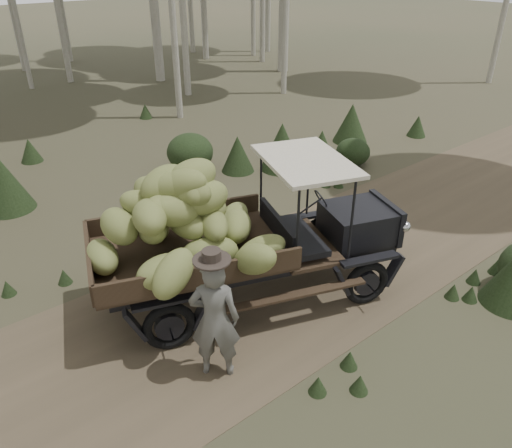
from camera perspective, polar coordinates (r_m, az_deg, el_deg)
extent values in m
plane|color=#473D2B|center=(8.58, -6.77, -11.48)|extent=(120.00, 120.00, 0.00)
cube|color=brown|center=(8.58, -6.77, -11.46)|extent=(70.00, 4.00, 0.01)
cube|color=black|center=(9.35, 11.38, 0.12)|extent=(1.41, 1.38, 0.61)
cube|color=black|center=(9.65, 14.54, 0.70)|extent=(0.48, 1.09, 0.69)
cube|color=black|center=(8.67, 2.44, -0.88)|extent=(0.62, 1.50, 0.61)
cube|color=#38281C|center=(8.35, -7.63, -3.30)|extent=(3.62, 2.95, 0.09)
cube|color=#38281C|center=(9.11, -9.09, 0.97)|extent=(2.96, 1.13, 0.36)
cube|color=#38281C|center=(7.41, -6.03, -5.91)|extent=(2.96, 1.13, 0.36)
cube|color=#38281C|center=(8.15, -18.51, -3.90)|extent=(0.75, 1.91, 0.36)
cube|color=beige|center=(8.30, 5.73, 7.19)|extent=(1.85, 2.22, 0.07)
cube|color=black|center=(9.17, -0.88, -2.95)|extent=(4.87, 1.85, 0.20)
cube|color=black|center=(8.50, 0.95, -5.80)|extent=(4.87, 1.85, 0.20)
torus|color=black|center=(10.26, 7.49, -1.20)|extent=(0.85, 0.43, 0.85)
torus|color=black|center=(8.97, 12.51, -6.60)|extent=(0.85, 0.43, 0.85)
torus|color=black|center=(9.40, -11.88, -4.69)|extent=(0.85, 0.43, 0.85)
torus|color=black|center=(7.97, -9.86, -11.46)|extent=(0.85, 0.43, 0.85)
sphere|color=beige|center=(10.04, 13.50, 2.34)|extent=(0.20, 0.20, 0.20)
sphere|color=beige|center=(9.32, 16.68, -0.30)|extent=(0.20, 0.20, 0.20)
ellipsoid|color=olive|center=(8.04, -17.19, -3.59)|extent=(0.65, 0.96, 0.50)
ellipsoid|color=olive|center=(7.90, -8.04, 0.21)|extent=(0.59, 0.91, 0.59)
ellipsoid|color=olive|center=(7.94, -12.69, 2.15)|extent=(0.95, 0.82, 0.68)
ellipsoid|color=olive|center=(7.80, -7.51, 5.16)|extent=(1.01, 0.58, 0.75)
ellipsoid|color=olive|center=(8.74, -11.47, 0.09)|extent=(0.60, 0.90, 0.65)
ellipsoid|color=olive|center=(7.84, -4.91, 0.01)|extent=(0.72, 0.92, 0.55)
ellipsoid|color=olive|center=(7.79, -5.77, 3.02)|extent=(0.83, 0.58, 0.53)
ellipsoid|color=olive|center=(7.60, -8.40, 4.51)|extent=(0.89, 0.99, 0.68)
ellipsoid|color=olive|center=(7.44, -10.50, -5.40)|extent=(0.91, 0.60, 0.55)
ellipsoid|color=olive|center=(7.90, -15.36, -0.25)|extent=(0.57, 0.87, 0.70)
ellipsoid|color=olive|center=(8.11, -11.86, 3.44)|extent=(0.50, 0.90, 0.57)
ellipsoid|color=olive|center=(7.66, -7.96, 3.93)|extent=(0.80, 1.01, 0.56)
ellipsoid|color=olive|center=(7.88, 0.65, -2.98)|extent=(0.99, 0.72, 0.62)
ellipsoid|color=olive|center=(8.50, -9.16, 1.84)|extent=(0.93, 0.80, 0.52)
ellipsoid|color=olive|center=(8.00, -7.45, 3.80)|extent=(0.74, 1.01, 0.58)
ellipsoid|color=olive|center=(7.70, -7.13, 4.58)|extent=(0.87, 1.04, 0.62)
ellipsoid|color=olive|center=(8.72, -2.55, 0.70)|extent=(0.93, 0.78, 0.58)
ellipsoid|color=olive|center=(8.02, -6.30, 1.10)|extent=(1.08, 1.02, 0.80)
ellipsoid|color=olive|center=(7.49, -12.08, 0.78)|extent=(0.80, 1.00, 0.57)
ellipsoid|color=olive|center=(7.83, -10.37, 4.53)|extent=(0.99, 0.66, 0.69)
ellipsoid|color=olive|center=(8.44, -2.37, -0.26)|extent=(1.07, 1.09, 0.63)
ellipsoid|color=olive|center=(8.43, -10.13, 1.81)|extent=(0.94, 0.68, 0.71)
ellipsoid|color=olive|center=(7.63, -9.34, 1.54)|extent=(0.98, 0.69, 0.70)
ellipsoid|color=olive|center=(7.68, -9.86, 4.24)|extent=(0.96, 1.06, 0.66)
ellipsoid|color=olive|center=(7.87, -5.21, -3.28)|extent=(1.10, 0.77, 0.66)
ellipsoid|color=olive|center=(7.88, -11.79, -0.72)|extent=(0.65, 0.97, 0.66)
ellipsoid|color=olive|center=(7.60, -11.02, 1.79)|extent=(0.97, 0.80, 0.41)
ellipsoid|color=olive|center=(7.20, -9.45, -5.61)|extent=(1.08, 0.80, 0.84)
ellipsoid|color=olive|center=(7.46, -0.14, -4.05)|extent=(0.69, 1.00, 0.78)
imported|color=#56554F|center=(7.15, -4.74, -10.83)|extent=(0.84, 0.81, 1.95)
cylinder|color=#312822|center=(6.56, -5.09, -4.10)|extent=(0.73, 0.73, 0.03)
cylinder|color=#312822|center=(6.52, -5.11, -3.62)|extent=(0.37, 0.37, 0.16)
cone|color=#233319|center=(17.83, 17.96, 10.62)|extent=(0.63, 0.63, 0.70)
cone|color=#233319|center=(16.67, 10.84, 11.27)|extent=(1.12, 1.12, 1.24)
cone|color=#233319|center=(13.26, -26.84, 4.16)|extent=(1.21, 1.21, 1.34)
cone|color=#233319|center=(16.24, -24.42, 7.68)|extent=(0.63, 0.63, 0.70)
cone|color=#233319|center=(14.20, 2.98, 8.86)|extent=(1.21, 1.21, 1.34)
ellipsoid|color=#233319|center=(14.80, 11.03, 8.08)|extent=(0.98, 0.98, 0.78)
cone|color=#233319|center=(13.72, 7.43, 7.91)|extent=(1.21, 1.21, 1.34)
cone|color=#233319|center=(19.40, -12.52, 12.48)|extent=(0.48, 0.48, 0.53)
cone|color=#233319|center=(14.09, -2.12, 8.02)|extent=(0.92, 0.92, 1.03)
ellipsoid|color=#233319|center=(14.28, -7.54, 8.16)|extent=(1.31, 1.31, 1.04)
cone|color=#233319|center=(10.28, 23.71, -5.44)|extent=(0.27, 0.27, 0.30)
cone|color=#233319|center=(9.70, 21.60, -7.13)|extent=(0.27, 0.27, 0.30)
cone|color=#233319|center=(10.07, -21.09, -5.60)|extent=(0.27, 0.27, 0.30)
cone|color=#233319|center=(10.17, -26.55, -6.54)|extent=(0.27, 0.27, 0.30)
cone|color=#233319|center=(13.36, 8.00, 4.86)|extent=(0.27, 0.27, 0.30)
cone|color=#233319|center=(7.43, 7.09, -17.75)|extent=(0.27, 0.27, 0.30)
cone|color=#233319|center=(9.76, 23.35, -7.30)|extent=(0.27, 0.27, 0.30)
cone|color=#233319|center=(13.38, 9.45, 4.79)|extent=(0.27, 0.27, 0.30)
cone|color=#233319|center=(7.54, 11.76, -17.39)|extent=(0.27, 0.27, 0.30)
cone|color=#233319|center=(10.74, 25.76, -4.38)|extent=(0.27, 0.27, 0.30)
cone|color=#233319|center=(7.86, 10.63, -14.93)|extent=(0.27, 0.27, 0.30)
cone|color=#233319|center=(9.96, 26.62, -7.33)|extent=(0.27, 0.27, 0.30)
cone|color=#233319|center=(10.96, -10.04, -0.98)|extent=(0.27, 0.27, 0.30)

